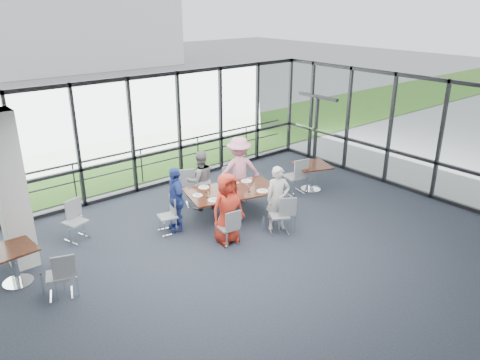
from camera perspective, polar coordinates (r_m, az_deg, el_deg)
floor at (r=9.72m, az=1.66°, el=-10.28°), size 12.00×10.00×0.02m
ceiling at (r=8.49m, az=1.89°, el=8.51°), size 12.00×10.00×0.04m
curtain_wall_back at (r=12.95m, az=-13.03°, el=5.16°), size 12.00×0.10×3.20m
curtain_wall_right at (r=13.51m, az=21.36°, el=4.90°), size 0.10×10.00×3.20m
exit_door at (r=15.72m, az=9.25°, el=6.18°), size 0.12×1.60×2.10m
structural_column at (r=10.02m, az=-26.12°, el=-1.30°), size 0.50×0.50×3.20m
apron at (r=17.85m, az=-20.00°, el=3.39°), size 80.00×70.00×0.02m
grass_strip at (r=16.05m, az=-17.49°, el=1.87°), size 80.00×5.00×0.01m
hangar_main at (r=39.42m, az=-26.72°, el=16.14°), size 24.00×10.00×6.00m
guard_rail at (r=13.80m, az=-13.80°, el=1.28°), size 12.00×0.06×0.06m
main_table at (r=11.34m, az=-0.97°, el=-1.72°), size 2.42×1.72×0.75m
side_table_left at (r=9.79m, az=-25.95°, el=-8.16°), size 0.84×0.84×0.75m
side_table_right at (r=13.22m, az=8.76°, el=1.43°), size 1.18×1.18×0.75m
diner_near_left at (r=10.22m, az=-1.55°, el=-3.45°), size 0.82×0.57×1.60m
diner_near_right at (r=10.85m, az=4.65°, el=-2.23°), size 0.68×0.62×1.52m
diner_far_left at (r=11.88m, az=-4.86°, el=-0.03°), size 0.84×0.64×1.54m
diner_far_right at (r=12.21m, az=-0.12°, el=1.24°), size 1.29×1.01×1.78m
diner_end at (r=10.86m, az=-7.83°, el=-2.29°), size 0.73×1.00×1.54m
chair_main_nl at (r=10.27m, az=-1.55°, el=-5.77°), size 0.45×0.45×0.81m
chair_main_nr at (r=10.78m, az=4.82°, el=-4.31°), size 0.58×0.58×0.87m
chair_main_fl at (r=12.19m, az=-5.59°, el=-1.02°), size 0.62×0.62×0.94m
chair_main_fr at (r=12.52m, az=-0.74°, el=-0.45°), size 0.47×0.47×0.87m
chair_main_end at (r=10.88m, az=-8.82°, el=-4.41°), size 0.47×0.47×0.81m
chair_spare_la at (r=9.17m, az=-21.27°, el=-10.78°), size 0.54×0.54×0.86m
chair_spare_lb at (r=11.04m, az=-19.44°, el=-4.84°), size 0.54×0.54×0.89m
chair_spare_r at (r=12.94m, az=6.63°, el=0.44°), size 0.58×0.58×1.00m
plate_nl at (r=10.73m, az=-3.22°, el=-2.47°), size 0.27×0.27×0.01m
plate_nr at (r=11.23m, az=2.77°, el=-1.35°), size 0.29×0.29×0.01m
plate_fl at (r=11.47m, az=-4.44°, el=-0.89°), size 0.27×0.27×0.01m
plate_fr at (r=11.83m, az=0.80°, el=-0.13°), size 0.28×0.28×0.01m
plate_end at (r=11.02m, az=-5.20°, el=-1.88°), size 0.24×0.24×0.01m
tumbler_a at (r=11.00m, az=-1.51°, el=-1.51°), size 0.07×0.07×0.13m
tumbler_b at (r=11.16m, az=1.16°, el=-1.14°), size 0.07×0.07×0.14m
tumbler_c at (r=11.55m, az=-1.44°, el=-0.36°), size 0.07×0.07×0.14m
tumbler_d at (r=10.88m, az=-4.00°, el=-1.81°), size 0.07×0.07×0.13m
menu_a at (r=10.86m, az=-1.03°, el=-2.18°), size 0.32×0.27×0.00m
menu_b at (r=11.39m, az=4.25°, el=-1.08°), size 0.35×0.31×0.00m
menu_c at (r=11.70m, az=-0.88°, el=-0.40°), size 0.34×0.27×0.00m
condiment_caddy at (r=11.31m, az=-0.63°, el=-1.09°), size 0.10×0.07×0.04m
ketchup_bottle at (r=11.32m, az=-0.76°, el=-0.69°), size 0.06×0.06×0.18m
green_bottle at (r=11.29m, az=-0.68°, el=-0.70°), size 0.05×0.05×0.20m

